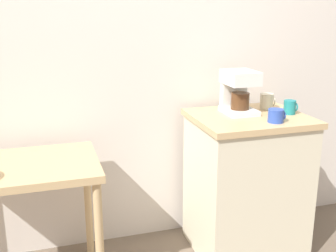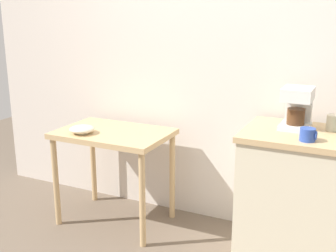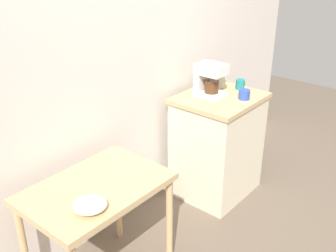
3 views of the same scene
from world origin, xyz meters
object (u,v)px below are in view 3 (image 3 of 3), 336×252
object	(u,v)px
mug_blue	(244,94)
mug_dark_teal	(240,84)
coffee_maker	(209,78)
mug_small_cream	(220,82)
bowl_stoneware	(90,205)

from	to	relation	value
mug_blue	mug_dark_teal	world-z (taller)	mug_dark_teal
mug_blue	coffee_maker	bearing A→B (deg)	112.22
coffee_maker	mug_blue	world-z (taller)	coffee_maker
coffee_maker	mug_small_cream	bearing A→B (deg)	7.87
coffee_maker	mug_small_cream	distance (m)	0.24
bowl_stoneware	coffee_maker	distance (m)	1.51
mug_blue	bowl_stoneware	bearing A→B (deg)	-179.83
coffee_maker	mug_dark_teal	distance (m)	0.33
coffee_maker	mug_dark_teal	size ratio (longest dim) A/B	3.11
coffee_maker	mug_blue	distance (m)	0.31
mug_dark_teal	bowl_stoneware	bearing A→B (deg)	-175.20
mug_blue	mug_dark_teal	distance (m)	0.23
mug_blue	mug_small_cream	world-z (taller)	mug_small_cream
mug_blue	mug_small_cream	bearing A→B (deg)	69.61
mug_dark_teal	coffee_maker	bearing A→B (deg)	156.74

